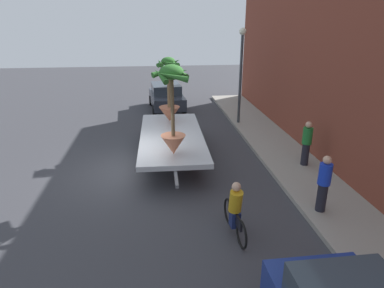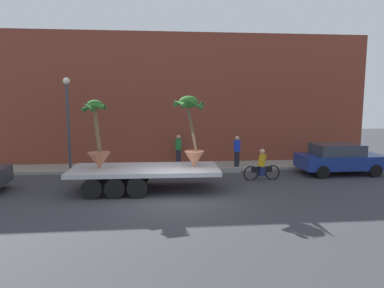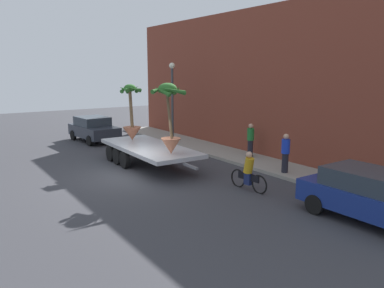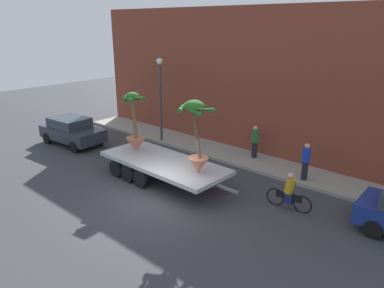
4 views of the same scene
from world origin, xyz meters
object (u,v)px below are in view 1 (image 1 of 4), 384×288
(potted_palm_rear, at_px, (169,97))
(cyclist, at_px, (235,211))
(pedestrian_near_gate, at_px, (324,183))
(pedestrian_far_left, at_px, (307,143))
(potted_palm_middle, at_px, (172,110))
(trailing_car, at_px, (166,96))
(flatbed_trailer, at_px, (171,137))
(street_lamp, at_px, (241,64))

(potted_palm_rear, relative_size, cyclist, 1.56)
(pedestrian_near_gate, height_order, pedestrian_far_left, same)
(potted_palm_middle, xyz_separation_m, pedestrian_far_left, (-0.29, 5.01, -1.49))
(pedestrian_far_left, bearing_deg, trailing_car, -153.27)
(flatbed_trailer, relative_size, cyclist, 3.94)
(flatbed_trailer, height_order, potted_palm_middle, potted_palm_middle)
(pedestrian_near_gate, bearing_deg, potted_palm_middle, -125.60)
(potted_palm_middle, xyz_separation_m, street_lamp, (-6.06, 3.88, 0.70))
(flatbed_trailer, distance_m, street_lamp, 5.93)
(flatbed_trailer, xyz_separation_m, potted_palm_rear, (-1.68, 0.03, 1.30))
(trailing_car, distance_m, street_lamp, 5.80)
(flatbed_trailer, bearing_deg, potted_palm_middle, -1.53)
(potted_palm_rear, distance_m, street_lamp, 4.51)
(potted_palm_middle, height_order, pedestrian_far_left, potted_palm_middle)
(cyclist, bearing_deg, pedestrian_near_gate, 102.66)
(potted_palm_rear, bearing_deg, potted_palm_middle, -1.24)
(potted_palm_rear, distance_m, trailing_car, 6.07)
(flatbed_trailer, distance_m, potted_palm_middle, 2.84)
(cyclist, height_order, pedestrian_far_left, pedestrian_far_left)
(trailing_car, bearing_deg, potted_palm_middle, -1.14)
(potted_palm_middle, bearing_deg, cyclist, 21.50)
(flatbed_trailer, bearing_deg, cyclist, 12.98)
(potted_palm_rear, bearing_deg, street_lamp, 119.51)
(potted_palm_rear, height_order, cyclist, potted_palm_rear)
(flatbed_trailer, height_order, pedestrian_near_gate, pedestrian_near_gate)
(cyclist, relative_size, street_lamp, 0.38)
(pedestrian_near_gate, bearing_deg, cyclist, -77.34)
(cyclist, relative_size, pedestrian_near_gate, 1.08)
(potted_palm_middle, height_order, street_lamp, street_lamp)
(potted_palm_rear, distance_m, pedestrian_far_left, 6.21)
(potted_palm_middle, distance_m, trailing_car, 10.00)
(trailing_car, xyz_separation_m, pedestrian_far_left, (9.56, 4.82, 0.22))
(potted_palm_middle, bearing_deg, flatbed_trailer, 178.47)
(pedestrian_near_gate, bearing_deg, pedestrian_far_left, 163.70)
(potted_palm_middle, distance_m, pedestrian_far_left, 5.24)
(street_lamp, bearing_deg, trailing_car, -135.83)
(potted_palm_middle, height_order, trailing_car, potted_palm_middle)
(flatbed_trailer, xyz_separation_m, street_lamp, (-3.83, 3.82, 2.45))
(trailing_car, relative_size, pedestrian_far_left, 2.42)
(potted_palm_middle, bearing_deg, potted_palm_rear, 178.76)
(potted_palm_middle, relative_size, pedestrian_near_gate, 1.77)
(street_lamp, bearing_deg, cyclist, -14.56)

